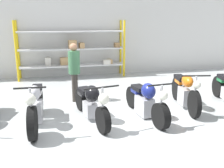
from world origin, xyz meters
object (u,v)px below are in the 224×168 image
object	(u,v)px
motorcycle_black	(91,103)
motorcycle_orange	(185,91)
person_browsing	(74,68)
shelving_rack	(74,50)
motorcycle_silver	(36,106)
motorcycle_blue	(146,101)

from	to	relation	value
motorcycle_black	motorcycle_orange	bearing A→B (deg)	86.09
motorcycle_black	person_browsing	xyz separation A→B (m)	(-0.22, 1.57, 0.52)
shelving_rack	motorcycle_silver	xyz separation A→B (m)	(-1.21, -4.57, -0.63)
motorcycle_black	person_browsing	distance (m)	1.67
motorcycle_silver	motorcycle_blue	bearing A→B (deg)	90.43
motorcycle_black	motorcycle_orange	size ratio (longest dim) A/B	1.00
person_browsing	motorcycle_orange	bearing A→B (deg)	172.84
motorcycle_orange	motorcycle_black	bearing A→B (deg)	-72.23
person_browsing	motorcycle_silver	bearing A→B (deg)	75.13
shelving_rack	motorcycle_black	world-z (taller)	shelving_rack
shelving_rack	motorcycle_orange	distance (m)	4.98
shelving_rack	motorcycle_blue	size ratio (longest dim) A/B	2.10
motorcycle_orange	shelving_rack	bearing A→B (deg)	-139.20
motorcycle_silver	motorcycle_blue	xyz separation A→B (m)	(2.48, -0.08, -0.06)
motorcycle_silver	motorcycle_blue	distance (m)	2.49
shelving_rack	motorcycle_black	xyz separation A→B (m)	(-0.02, -4.59, -0.65)
motorcycle_silver	motorcycle_orange	size ratio (longest dim) A/B	1.04
motorcycle_silver	motorcycle_orange	distance (m)	3.72
motorcycle_orange	person_browsing	bearing A→B (deg)	-104.04
shelving_rack	motorcycle_blue	distance (m)	4.87
motorcycle_silver	shelving_rack	bearing A→B (deg)	167.37
shelving_rack	motorcycle_silver	bearing A→B (deg)	-104.86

